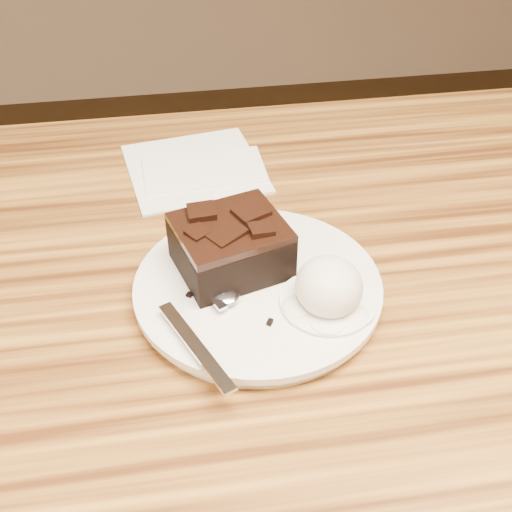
{
  "coord_description": "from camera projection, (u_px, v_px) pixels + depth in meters",
  "views": [
    {
      "loc": [
        -0.08,
        -0.38,
        1.16
      ],
      "look_at": [
        -0.01,
        0.05,
        0.79
      ],
      "focal_mm": 46.73,
      "sensor_mm": 36.0,
      "label": 1
    }
  ],
  "objects": [
    {
      "name": "spoon",
      "position": [
        221.0,
        292.0,
        0.57
      ],
      "size": [
        0.09,
        0.16,
        0.01
      ],
      "primitive_type": null,
      "rotation": [
        0.0,
        0.0,
        0.41
      ],
      "color": "silver",
      "rests_on": "plate"
    },
    {
      "name": "melt_puddle",
      "position": [
        327.0,
        302.0,
        0.56
      ],
      "size": [
        0.08,
        0.08,
        0.0
      ],
      "primitive_type": "cylinder",
      "color": "white",
      "rests_on": "plate"
    },
    {
      "name": "crumb_c",
      "position": [
        270.0,
        322.0,
        0.54
      ],
      "size": [
        0.01,
        0.01,
        0.0
      ],
      "primitive_type": "cube",
      "rotation": [
        0.0,
        0.0,
        1.02
      ],
      "color": "black",
      "rests_on": "plate"
    },
    {
      "name": "brownie",
      "position": [
        231.0,
        249.0,
        0.58
      ],
      "size": [
        0.11,
        0.1,
        0.04
      ],
      "primitive_type": "cube",
      "rotation": [
        0.0,
        0.0,
        0.28
      ],
      "color": "black",
      "rests_on": "plate"
    },
    {
      "name": "plate",
      "position": [
        258.0,
        290.0,
        0.59
      ],
      "size": [
        0.22,
        0.22,
        0.02
      ],
      "primitive_type": "cylinder",
      "color": "white",
      "rests_on": "dining_table"
    },
    {
      "name": "crumb_d",
      "position": [
        198.0,
        296.0,
        0.57
      ],
      "size": [
        0.01,
        0.01,
        0.0
      ],
      "primitive_type": "cube",
      "rotation": [
        0.0,
        0.0,
        0.87
      ],
      "color": "black",
      "rests_on": "plate"
    },
    {
      "name": "ice_cream_scoop",
      "position": [
        329.0,
        286.0,
        0.55
      ],
      "size": [
        0.06,
        0.06,
        0.05
      ],
      "primitive_type": "ellipsoid",
      "color": "white",
      "rests_on": "plate"
    },
    {
      "name": "napkin",
      "position": [
        195.0,
        167.0,
        0.75
      ],
      "size": [
        0.16,
        0.16,
        0.01
      ],
      "primitive_type": "cube",
      "rotation": [
        0.0,
        0.0,
        0.15
      ],
      "color": "white",
      "rests_on": "dining_table"
    },
    {
      "name": "crumb_b",
      "position": [
        189.0,
        295.0,
        0.57
      ],
      "size": [
        0.01,
        0.01,
        0.0
      ],
      "primitive_type": "cube",
      "rotation": [
        0.0,
        0.0,
        1.04
      ],
      "color": "black",
      "rests_on": "plate"
    },
    {
      "name": "crumb_a",
      "position": [
        295.0,
        293.0,
        0.57
      ],
      "size": [
        0.01,
        0.01,
        0.0
      ],
      "primitive_type": "cube",
      "rotation": [
        0.0,
        0.0,
        0.59
      ],
      "color": "black",
      "rests_on": "plate"
    }
  ]
}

